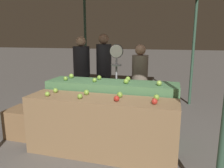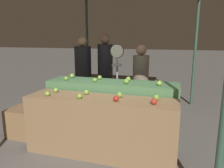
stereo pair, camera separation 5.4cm
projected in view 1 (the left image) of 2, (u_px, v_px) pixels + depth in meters
ground_plane at (101, 154)px, 3.32m from camera, size 60.00×60.00×0.00m
display_counter_front at (101, 127)px, 3.23m from camera, size 2.21×0.55×0.88m
display_counter_back at (112, 110)px, 3.78m from camera, size 2.21×0.55×1.00m
apple_front_0 at (47, 94)px, 3.22m from camera, size 0.07×0.07×0.07m
apple_front_1 at (80, 96)px, 3.09m from camera, size 0.07×0.07×0.07m
apple_front_2 at (117, 99)px, 2.96m from camera, size 0.08×0.08×0.08m
apple_front_3 at (155, 101)px, 2.83m from camera, size 0.08×0.08×0.08m
apple_front_4 at (55, 90)px, 3.43m from camera, size 0.08×0.08×0.08m
apple_front_5 at (86, 92)px, 3.30m from camera, size 0.08×0.08×0.08m
apple_front_6 at (120, 95)px, 3.15m from camera, size 0.08×0.08×0.08m
apple_front_7 at (157, 97)px, 3.02m from camera, size 0.08×0.08×0.08m
apple_back_0 at (66, 79)px, 3.76m from camera, size 0.07×0.07×0.07m
apple_back_1 at (95, 80)px, 3.63m from camera, size 0.07×0.07×0.07m
apple_back_2 at (126, 81)px, 3.49m from camera, size 0.08×0.08×0.08m
apple_back_3 at (159, 83)px, 3.36m from camera, size 0.08×0.08×0.08m
apple_back_4 at (71, 76)px, 3.97m from camera, size 0.08×0.08×0.08m
apple_back_5 at (99, 77)px, 3.84m from camera, size 0.08×0.08×0.08m
apple_back_6 at (128, 79)px, 3.69m from camera, size 0.08×0.08×0.08m
produce_scale at (116, 68)px, 4.18m from camera, size 0.26×0.20×1.61m
person_vendor_at_scale at (140, 78)px, 4.41m from camera, size 0.44×0.44×1.60m
person_customer_left at (104, 66)px, 5.21m from camera, size 0.47×0.47×1.81m
person_customer_right at (82, 68)px, 5.23m from camera, size 0.52×0.52×1.76m
wooden_crate_side at (24, 122)px, 3.88m from camera, size 0.51×0.51×0.51m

